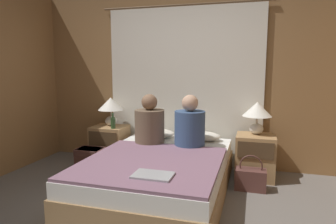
{
  "coord_description": "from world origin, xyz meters",
  "views": [
    {
      "loc": [
        0.99,
        -2.36,
        1.41
      ],
      "look_at": [
        0.0,
        1.03,
        0.88
      ],
      "focal_mm": 32.0,
      "sensor_mm": 36.0,
      "label": 1
    }
  ],
  "objects": [
    {
      "name": "curtain_panel",
      "position": [
        0.0,
        1.81,
        1.13
      ],
      "size": [
        2.42,
        0.02,
        2.28
      ],
      "color": "silver",
      "rests_on": "ground_plane"
    },
    {
      "name": "bed",
      "position": [
        0.0,
        0.72,
        0.21
      ],
      "size": [
        1.45,
        2.08,
        0.43
      ],
      "color": "#99754C",
      "rests_on": "ground_plane"
    },
    {
      "name": "ground_plane",
      "position": [
        0.0,
        0.0,
        0.0
      ],
      "size": [
        16.0,
        16.0,
        0.0
      ],
      "primitive_type": "plane",
      "color": "#66605B"
    },
    {
      "name": "laptop_on_bed",
      "position": [
        0.16,
        0.02,
        0.47
      ],
      "size": [
        0.35,
        0.24,
        0.02
      ],
      "color": "#9EA0A5",
      "rests_on": "blanket_on_bed"
    },
    {
      "name": "lamp_left",
      "position": [
        -1.02,
        1.56,
        0.85
      ],
      "size": [
        0.37,
        0.37,
        0.41
      ],
      "color": "silver",
      "rests_on": "nightstand_left"
    },
    {
      "name": "backpack_on_floor",
      "position": [
        -1.06,
        1.01,
        0.2
      ],
      "size": [
        0.35,
        0.27,
        0.36
      ],
      "color": "brown",
      "rests_on": "ground_plane"
    },
    {
      "name": "pillow_right",
      "position": [
        0.32,
        1.56,
        0.49
      ],
      "size": [
        0.51,
        0.32,
        0.12
      ],
      "color": "silver",
      "rests_on": "bed"
    },
    {
      "name": "nightstand_right",
      "position": [
        1.02,
        1.5,
        0.28
      ],
      "size": [
        0.48,
        0.43,
        0.56
      ],
      "color": "#A87F51",
      "rests_on": "ground_plane"
    },
    {
      "name": "pillow_left",
      "position": [
        -0.32,
        1.56,
        0.49
      ],
      "size": [
        0.51,
        0.32,
        0.12
      ],
      "color": "silver",
      "rests_on": "bed"
    },
    {
      "name": "person_left_in_bed",
      "position": [
        -0.29,
        1.18,
        0.69
      ],
      "size": [
        0.38,
        0.38,
        0.65
      ],
      "color": "brown",
      "rests_on": "bed"
    },
    {
      "name": "blanket_on_bed",
      "position": [
        0.0,
        0.43,
        0.45
      ],
      "size": [
        1.39,
        1.43,
        0.03
      ],
      "color": "slate",
      "rests_on": "bed"
    },
    {
      "name": "lamp_right",
      "position": [
        1.02,
        1.56,
        0.85
      ],
      "size": [
        0.37,
        0.37,
        0.41
      ],
      "color": "silver",
      "rests_on": "nightstand_right"
    },
    {
      "name": "person_right_in_bed",
      "position": [
        0.24,
        1.18,
        0.69
      ],
      "size": [
        0.38,
        0.38,
        0.65
      ],
      "color": "#38517A",
      "rests_on": "bed"
    },
    {
      "name": "handbag_on_floor",
      "position": [
        0.98,
        1.1,
        0.13
      ],
      "size": [
        0.35,
        0.19,
        0.41
      ],
      "color": "brown",
      "rests_on": "ground_plane"
    },
    {
      "name": "wall_back",
      "position": [
        0.0,
        1.88,
        1.25
      ],
      "size": [
        4.43,
        0.06,
        2.5
      ],
      "color": "olive",
      "rests_on": "ground_plane"
    },
    {
      "name": "nightstand_left",
      "position": [
        -1.02,
        1.5,
        0.28
      ],
      "size": [
        0.48,
        0.43,
        0.56
      ],
      "color": "#A87F51",
      "rests_on": "ground_plane"
    },
    {
      "name": "beer_bottle_on_left_stand",
      "position": [
        -0.9,
        1.37,
        0.65
      ],
      "size": [
        0.06,
        0.06,
        0.22
      ],
      "color": "#2D4C28",
      "rests_on": "nightstand_left"
    }
  ]
}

